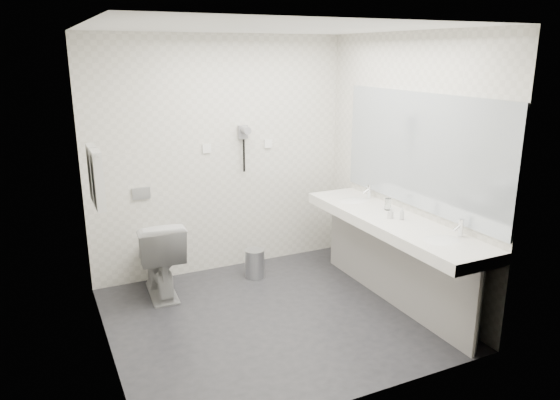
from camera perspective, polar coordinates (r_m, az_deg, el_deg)
floor at (r=4.88m, az=-0.85°, el=-12.60°), size 2.80×2.80×0.00m
ceiling at (r=4.30m, az=-0.99°, el=18.18°), size 2.80×2.80×0.00m
wall_back at (r=5.61m, az=-6.48°, el=4.68°), size 2.80×0.00×2.80m
wall_front at (r=3.33m, az=8.44°, el=-3.11°), size 2.80×0.00×2.80m
wall_left at (r=4.07m, az=-19.15°, el=-0.36°), size 0.00×2.60×2.60m
wall_right at (r=5.15m, az=13.41°, el=3.36°), size 0.00×2.60×2.60m
vanity_counter at (r=4.95m, az=12.03°, el=-2.46°), size 0.55×2.20×0.10m
vanity_panel at (r=5.11m, az=11.98°, el=-6.95°), size 0.03×2.15×0.75m
vanity_post_near at (r=4.44m, az=20.57°, el=-11.31°), size 0.06×0.06×0.75m
vanity_post_far at (r=5.92m, az=6.15°, el=-3.48°), size 0.06×0.06×0.75m
mirror at (r=4.95m, az=14.86°, el=5.14°), size 0.02×2.20×1.05m
basin_near at (r=4.47m, az=17.09°, el=-4.34°), size 0.40×0.31×0.05m
basin_far at (r=5.44m, az=7.93°, el=-0.20°), size 0.40×0.31×0.05m
faucet_near at (r=4.57m, az=18.99°, el=-2.87°), size 0.04×0.04×0.15m
faucet_far at (r=5.53m, az=9.66°, el=0.93°), size 0.04×0.04×0.15m
soap_bottle_a at (r=4.90m, az=11.88°, el=-1.42°), size 0.06×0.06×0.10m
soap_bottle_c at (r=4.89m, az=13.06°, el=-1.45°), size 0.06×0.06×0.11m
glass_left at (r=5.16m, az=11.61°, el=-0.45°), size 0.06×0.06×0.11m
toilet at (r=5.30m, az=-12.97°, el=-5.97°), size 0.49×0.80×0.78m
flush_plate at (r=5.45m, az=-14.79°, el=0.69°), size 0.18×0.02×0.12m
pedal_bin at (r=5.64m, az=-2.75°, el=-6.93°), size 0.22×0.22×0.29m
bin_lid at (r=5.58m, az=-2.77°, el=-5.48°), size 0.21×0.21×0.02m
towel_rail at (r=4.54m, az=-19.71°, el=5.10°), size 0.02×0.62×0.02m
towel_near at (r=4.45m, az=-19.12°, el=2.05°), size 0.07×0.24×0.48m
towel_far at (r=4.72m, az=-19.54°, el=2.76°), size 0.07×0.24×0.48m
dryer_cradle at (r=5.62m, az=-4.03°, el=7.35°), size 0.10×0.04×0.14m
dryer_barrel at (r=5.55m, az=-3.76°, el=7.57°), size 0.08×0.14×0.08m
dryer_cord at (r=5.65m, az=-3.92°, el=4.83°), size 0.02×0.02×0.35m
switch_plate_a at (r=5.53m, az=-7.94°, el=5.53°), size 0.09×0.02×0.09m
switch_plate_b at (r=5.78m, az=-1.28°, el=6.11°), size 0.09×0.02×0.09m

